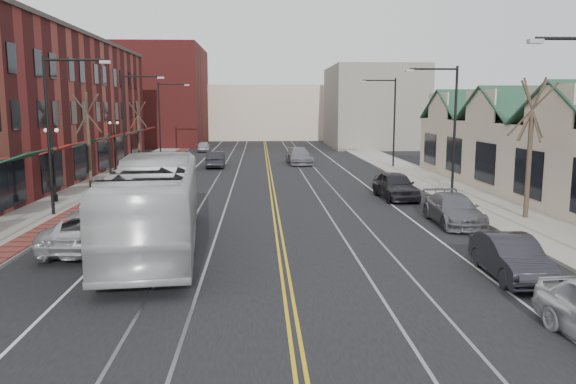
{
  "coord_description": "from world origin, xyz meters",
  "views": [
    {
      "loc": [
        -0.84,
        -13.04,
        5.71
      ],
      "look_at": [
        0.38,
        10.94,
        2.0
      ],
      "focal_mm": 35.0,
      "sensor_mm": 36.0,
      "label": 1
    }
  ],
  "objects": [
    {
      "name": "ground",
      "position": [
        0.0,
        0.0,
        0.0
      ],
      "size": [
        160.0,
        160.0,
        0.0
      ],
      "primitive_type": "plane",
      "color": "black",
      "rests_on": "ground"
    },
    {
      "name": "sidewalk_left",
      "position": [
        -12.0,
        20.0,
        0.07
      ],
      "size": [
        4.0,
        120.0,
        0.15
      ],
      "primitive_type": "cube",
      "color": "gray",
      "rests_on": "ground"
    },
    {
      "name": "sidewalk_right",
      "position": [
        12.0,
        20.0,
        0.07
      ],
      "size": [
        4.0,
        120.0,
        0.15
      ],
      "primitive_type": "cube",
      "color": "gray",
      "rests_on": "ground"
    },
    {
      "name": "building_right",
      "position": [
        18.0,
        20.0,
        2.3
      ],
      "size": [
        8.0,
        36.0,
        4.6
      ],
      "primitive_type": "cube",
      "color": "beige",
      "rests_on": "ground"
    },
    {
      "name": "backdrop_left",
      "position": [
        -16.0,
        70.0,
        7.0
      ],
      "size": [
        14.0,
        18.0,
        14.0
      ],
      "primitive_type": "cube",
      "color": "maroon",
      "rests_on": "ground"
    },
    {
      "name": "backdrop_mid",
      "position": [
        0.0,
        85.0,
        4.5
      ],
      "size": [
        22.0,
        14.0,
        9.0
      ],
      "primitive_type": "cube",
      "color": "beige",
      "rests_on": "ground"
    },
    {
      "name": "backdrop_right",
      "position": [
        15.0,
        65.0,
        5.5
      ],
      "size": [
        12.0,
        16.0,
        11.0
      ],
      "primitive_type": "cube",
      "color": "slate",
      "rests_on": "ground"
    },
    {
      "name": "streetlight_l_1",
      "position": [
        -11.05,
        16.0,
        5.03
      ],
      "size": [
        3.33,
        0.25,
        8.0
      ],
      "color": "black",
      "rests_on": "sidewalk_left"
    },
    {
      "name": "streetlight_l_2",
      "position": [
        -11.05,
        32.0,
        5.03
      ],
      "size": [
        3.33,
        0.25,
        8.0
      ],
      "color": "black",
      "rests_on": "sidewalk_left"
    },
    {
      "name": "streetlight_l_3",
      "position": [
        -11.05,
        48.0,
        5.03
      ],
      "size": [
        3.33,
        0.25,
        8.0
      ],
      "color": "black",
      "rests_on": "sidewalk_left"
    },
    {
      "name": "streetlight_r_1",
      "position": [
        11.05,
        22.0,
        5.03
      ],
      "size": [
        3.33,
        0.25,
        8.0
      ],
      "color": "black",
      "rests_on": "sidewalk_right"
    },
    {
      "name": "streetlight_r_2",
      "position": [
        11.05,
        38.0,
        5.03
      ],
      "size": [
        3.33,
        0.25,
        8.0
      ],
      "color": "black",
      "rests_on": "sidewalk_right"
    },
    {
      "name": "lamppost_l_2",
      "position": [
        -12.8,
        20.0,
        2.2
      ],
      "size": [
        0.84,
        0.28,
        4.27
      ],
      "color": "black",
      "rests_on": "sidewalk_left"
    },
    {
      "name": "lamppost_l_3",
      "position": [
        -12.8,
        34.0,
        2.2
      ],
      "size": [
        0.84,
        0.28,
        4.27
      ],
      "color": "black",
      "rests_on": "sidewalk_left"
    },
    {
      "name": "tree_left_near",
      "position": [
        -12.5,
        26.0,
        3.51
      ],
      "size": [
        1.78,
        1.37,
        6.48
      ],
      "color": "#382B21",
      "rests_on": "sidewalk_left"
    },
    {
      "name": "tree_left_far",
      "position": [
        -12.5,
        42.0,
        3.28
      ],
      "size": [
        1.66,
        1.28,
        6.02
      ],
      "color": "#382B21",
      "rests_on": "sidewalk_left"
    },
    {
      "name": "tree_right_mid",
      "position": [
        12.5,
        14.0,
        3.75
      ],
      "size": [
        1.9,
        1.46,
        6.93
      ],
      "color": "#382B21",
      "rests_on": "sidewalk_right"
    },
    {
      "name": "traffic_signal",
      "position": [
        -10.6,
        24.0,
        2.35
      ],
      "size": [
        0.18,
        0.15,
        3.8
      ],
      "color": "black",
      "rests_on": "sidewalk_left"
    },
    {
      "name": "transit_bus",
      "position": [
        -5.0,
        9.18,
        1.81
      ],
      "size": [
        4.27,
        13.21,
        3.62
      ],
      "primitive_type": "imported",
      "rotation": [
        0.0,
        0.0,
        3.24
      ],
      "color": "silver",
      "rests_on": "ground"
    },
    {
      "name": "parked_suv",
      "position": [
        -7.5,
        9.28,
        0.81
      ],
      "size": [
        2.91,
        5.95,
        1.63
      ],
      "primitive_type": "imported",
      "rotation": [
        0.0,
        0.0,
        3.11
      ],
      "color": "silver",
      "rests_on": "ground"
    },
    {
      "name": "parked_car_b",
      "position": [
        7.5,
        4.67,
        0.71
      ],
      "size": [
        1.68,
        4.37,
        1.42
      ],
      "primitive_type": "imported",
      "rotation": [
        0.0,
        0.0,
        -0.04
      ],
      "color": "#232228",
      "rests_on": "ground"
    },
    {
      "name": "parked_car_c",
      "position": [
        8.53,
        13.18,
        0.73
      ],
      "size": [
        2.16,
        5.06,
        1.46
      ],
      "primitive_type": "imported",
      "rotation": [
        0.0,
        0.0,
        -0.02
      ],
      "color": "#5D5C63",
      "rests_on": "ground"
    },
    {
      "name": "parked_car_d",
      "position": [
        7.5,
        20.72,
        0.84
      ],
      "size": [
        2.24,
        5.02,
        1.68
      ],
      "primitive_type": "imported",
      "rotation": [
        0.0,
        0.0,
        0.05
      ],
      "color": "black",
      "rests_on": "ground"
    },
    {
      "name": "distant_car_left",
      "position": [
        -4.9,
        39.15,
        0.76
      ],
      "size": [
        1.71,
        4.65,
        1.52
      ],
      "primitive_type": "imported",
      "rotation": [
        0.0,
        0.0,
        3.16
      ],
      "color": "black",
      "rests_on": "ground"
    },
    {
      "name": "distant_car_right",
      "position": [
        3.04,
        41.64,
        0.79
      ],
      "size": [
        2.57,
        5.59,
        1.58
      ],
      "primitive_type": "imported",
      "rotation": [
        0.0,
        0.0,
        0.07
      ],
      "color": "slate",
      "rests_on": "ground"
    },
    {
      "name": "distant_car_far",
      "position": [
        -7.82,
        57.21,
        0.67
      ],
      "size": [
        1.96,
        4.08,
        1.35
      ],
      "primitive_type": "imported",
      "rotation": [
        0.0,
        0.0,
        3.24
      ],
      "color": "#9B9EA2",
      "rests_on": "ground"
    }
  ]
}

